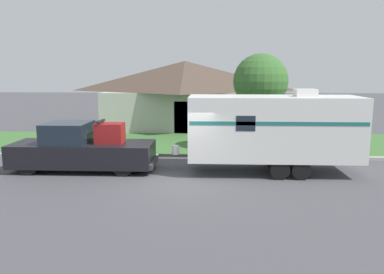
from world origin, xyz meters
The scene contains 8 objects.
ground_plane centered at (0.00, 0.00, 0.00)m, with size 120.00×120.00×0.00m, color #47474C.
curb_strip centered at (0.00, 3.75, 0.07)m, with size 80.00×0.30×0.14m.
lawn_strip centered at (0.00, 7.40, 0.01)m, with size 80.00×7.00×0.03m.
house_across_street centered at (-0.69, 13.95, 2.46)m, with size 11.71×7.11×4.74m.
pickup_truck centered at (-4.07, 1.42, 0.86)m, with size 5.77×2.00×2.05m.
travel_trailer centered at (3.58, 1.42, 1.80)m, with size 7.81×2.33×3.30m.
mailbox centered at (-6.32, 4.85, 1.04)m, with size 0.48×0.20×1.35m.
tree_in_yard centered at (3.60, 5.67, 3.48)m, with size 2.71×2.71×4.86m.
Camera 1 is at (1.06, -13.19, 3.94)m, focal length 35.00 mm.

